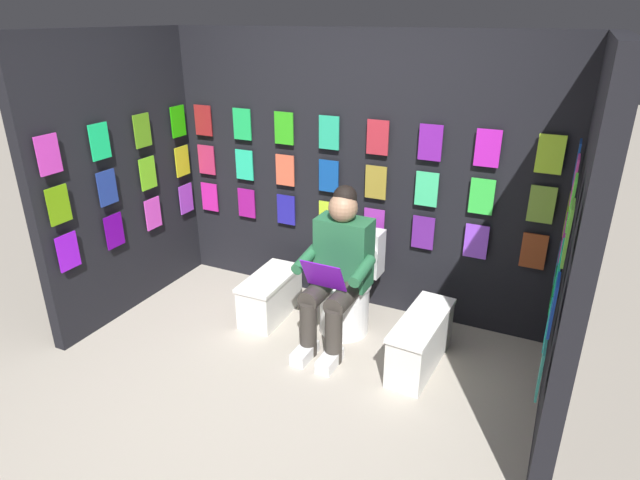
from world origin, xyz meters
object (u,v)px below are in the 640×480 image
(person_reading, at_px, (337,269))
(comic_longbox_far, at_px, (421,341))
(comic_longbox_near, at_px, (270,296))
(toilet, at_px, (349,289))

(person_reading, xyz_separation_m, comic_longbox_far, (-0.66, 0.04, -0.41))
(comic_longbox_near, height_order, comic_longbox_far, comic_longbox_far)
(comic_longbox_far, bearing_deg, toilet, -18.08)
(person_reading, bearing_deg, comic_longbox_near, -7.93)
(toilet, relative_size, comic_longbox_far, 1.02)
(person_reading, distance_m, comic_longbox_near, 0.77)
(comic_longbox_far, bearing_deg, comic_longbox_near, -2.22)
(toilet, distance_m, comic_longbox_far, 0.72)
(toilet, relative_size, comic_longbox_near, 1.22)
(comic_longbox_near, bearing_deg, person_reading, 169.88)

